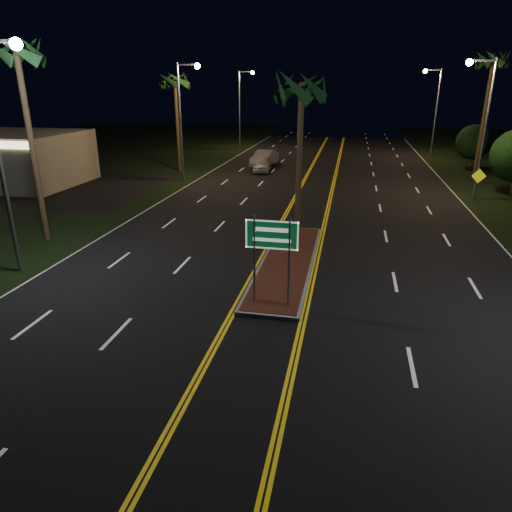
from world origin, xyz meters
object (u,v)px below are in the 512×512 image
(warning_sign, at_px, (478,181))
(palm_left_far, at_px, (175,81))
(shrub_far, at_px, (474,142))
(streetlight_left_near, at_px, (3,134))
(palm_right_far, at_px, (493,61))
(car_near, at_px, (262,163))
(highway_sign, at_px, (272,243))
(streetlight_right_far, at_px, (434,103))
(median_island, at_px, (287,263))
(streetlight_left_mid, at_px, (184,109))
(palm_left_near, at_px, (16,54))
(streetlight_left_far, at_px, (243,101))
(streetlight_right_mid, at_px, (481,113))
(car_far, at_px, (264,157))
(palm_median, at_px, (302,88))

(warning_sign, bearing_deg, palm_left_far, 159.59)
(shrub_far, distance_m, warning_sign, 15.50)
(streetlight_left_near, height_order, palm_left_far, streetlight_left_near)
(palm_right_far, distance_m, shrub_far, 9.13)
(car_near, bearing_deg, highway_sign, -84.01)
(streetlight_right_far, bearing_deg, median_island, -106.87)
(streetlight_left_mid, bearing_deg, warning_sign, -8.44)
(median_island, bearing_deg, palm_left_near, 175.43)
(streetlight_left_far, bearing_deg, streetlight_right_far, -5.38)
(streetlight_left_far, relative_size, streetlight_right_mid, 1.00)
(streetlight_right_mid, distance_m, shrub_far, 14.74)
(shrub_far, distance_m, car_far, 19.95)
(streetlight_right_mid, distance_m, palm_left_far, 24.26)
(streetlight_left_far, distance_m, palm_left_near, 36.18)
(palm_right_far, xyz_separation_m, shrub_far, (1.00, 6.00, -6.81))
(streetlight_left_far, bearing_deg, car_near, -70.44)
(streetlight_left_mid, bearing_deg, streetlight_left_far, 90.00)
(palm_left_near, bearing_deg, streetlight_left_far, 87.00)
(palm_left_far, height_order, shrub_far, palm_left_far)
(streetlight_right_far, relative_size, palm_left_near, 0.92)
(streetlight_right_mid, relative_size, streetlight_right_far, 1.00)
(shrub_far, bearing_deg, streetlight_right_far, 117.98)
(streetlight_left_mid, height_order, palm_left_far, streetlight_left_mid)
(highway_sign, xyz_separation_m, palm_right_far, (12.80, 27.20, 6.74))
(streetlight_right_far, xyz_separation_m, car_far, (-16.38, -9.62, -4.77))
(palm_left_far, bearing_deg, palm_right_far, 4.47)
(streetlight_right_mid, bearing_deg, streetlight_right_far, 90.00)
(median_island, relative_size, palm_left_near, 1.05)
(streetlight_left_near, distance_m, palm_median, 12.55)
(median_island, distance_m, streetlight_left_mid, 20.80)
(palm_right_far, relative_size, car_far, 1.95)
(median_island, bearing_deg, palm_left_far, 121.36)
(streetlight_left_mid, xyz_separation_m, streetlight_right_mid, (21.23, -2.00, 0.00))
(palm_left_near, relative_size, warning_sign, 4.39)
(highway_sign, relative_size, car_far, 0.60)
(palm_median, bearing_deg, car_near, 106.03)
(palm_right_far, height_order, car_near, palm_right_far)
(car_far, height_order, warning_sign, warning_sign)
(palm_left_near, height_order, shrub_far, palm_left_near)
(palm_left_far, distance_m, palm_right_far, 25.72)
(palm_median, bearing_deg, streetlight_left_near, -148.51)
(highway_sign, distance_m, streetlight_right_mid, 22.18)
(streetlight_left_mid, height_order, streetlight_left_far, same)
(streetlight_right_far, xyz_separation_m, warning_sign, (0.19, -21.18, -4.22))
(streetlight_left_far, relative_size, warning_sign, 4.03)
(streetlight_left_mid, height_order, warning_sign, streetlight_left_mid)
(median_island, height_order, car_near, car_near)
(streetlight_left_far, bearing_deg, shrub_far, -18.14)
(streetlight_left_mid, xyz_separation_m, palm_left_near, (-1.89, -16.00, 3.02))
(palm_left_far, bearing_deg, streetlight_left_near, -84.79)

